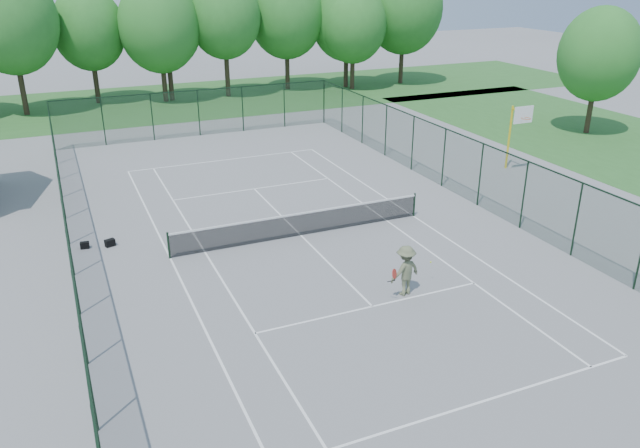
{
  "coord_description": "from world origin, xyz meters",
  "views": [
    {
      "loc": [
        -8.84,
        -22.33,
        10.61
      ],
      "look_at": [
        0.0,
        -2.0,
        1.3
      ],
      "focal_mm": 35.0,
      "sensor_mm": 36.0,
      "label": 1
    }
  ],
  "objects": [
    {
      "name": "ground",
      "position": [
        0.0,
        0.0,
        0.0
      ],
      "size": [
        140.0,
        140.0,
        0.0
      ],
      "primitive_type": "plane",
      "color": "gray",
      "rests_on": "ground"
    },
    {
      "name": "grass_far",
      "position": [
        0.0,
        30.0,
        0.01
      ],
      "size": [
        80.0,
        16.0,
        0.01
      ],
      "primitive_type": "cube",
      "color": "#336F2E",
      "rests_on": "ground"
    },
    {
      "name": "grass_side",
      "position": [
        24.0,
        4.0,
        0.01
      ],
      "size": [
        14.0,
        40.0,
        0.01
      ],
      "primitive_type": "cube",
      "color": "#336F2E",
      "rests_on": "ground"
    },
    {
      "name": "court_lines",
      "position": [
        0.0,
        0.0,
        0.0
      ],
      "size": [
        11.05,
        23.85,
        0.01
      ],
      "color": "white",
      "rests_on": "ground"
    },
    {
      "name": "tennis_net",
      "position": [
        0.0,
        0.0,
        0.58
      ],
      "size": [
        11.08,
        0.08,
        1.1
      ],
      "color": "black",
      "rests_on": "ground"
    },
    {
      "name": "fence_enclosure",
      "position": [
        0.0,
        0.0,
        1.56
      ],
      "size": [
        18.05,
        36.05,
        3.02
      ],
      "color": "#1E3C26",
      "rests_on": "ground"
    },
    {
      "name": "tree_line_far",
      "position": [
        0.0,
        30.0,
        5.99
      ],
      "size": [
        39.4,
        6.4,
        9.7
      ],
      "color": "#3B2D1F",
      "rests_on": "ground"
    },
    {
      "name": "basketball_goal",
      "position": [
        14.0,
        3.63,
        2.57
      ],
      "size": [
        1.2,
        1.43,
        3.65
      ],
      "color": "yellow",
      "rests_on": "ground"
    },
    {
      "name": "tree_side",
      "position": [
        24.1,
        8.29,
        5.15
      ],
      "size": [
        5.16,
        5.16,
        8.18
      ],
      "color": "#3B2D1F",
      "rests_on": "ground"
    },
    {
      "name": "sports_bag_a",
      "position": [
        -8.45,
        2.29,
        0.14
      ],
      "size": [
        0.37,
        0.25,
        0.27
      ],
      "primitive_type": "cube",
      "rotation": [
        0.0,
        0.0,
        -0.13
      ],
      "color": "black",
      "rests_on": "ground"
    },
    {
      "name": "sports_bag_b",
      "position": [
        -7.49,
        2.1,
        0.15
      ],
      "size": [
        0.43,
        0.34,
        0.3
      ],
      "primitive_type": "cube",
      "rotation": [
        0.0,
        0.0,
        0.31
      ],
      "color": "black",
      "rests_on": "ground"
    },
    {
      "name": "tennis_player",
      "position": [
        1.42,
        -6.06,
        0.91
      ],
      "size": [
        2.2,
        0.93,
        1.81
      ],
      "color": "#626949",
      "rests_on": "ground"
    }
  ]
}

